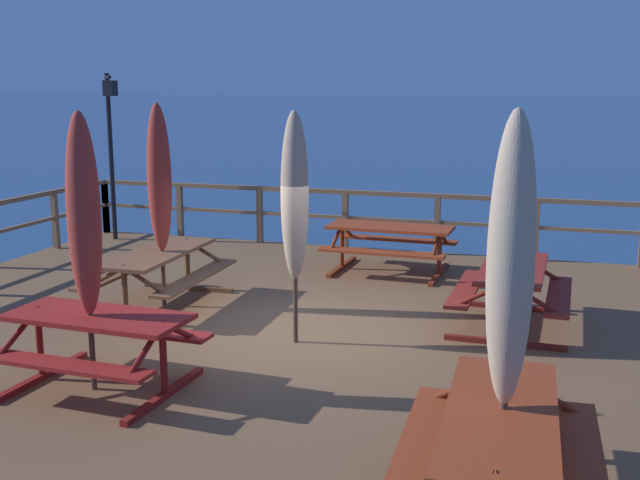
% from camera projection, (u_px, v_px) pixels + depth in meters
% --- Properties ---
extents(ground_plane, '(600.00, 600.00, 0.00)m').
position_uv_depth(ground_plane, '(301.00, 381.00, 9.53)').
color(ground_plane, navy).
extents(wooden_deck, '(12.22, 10.17, 0.64)m').
position_uv_depth(wooden_deck, '(301.00, 356.00, 9.47)').
color(wooden_deck, brown).
rests_on(wooden_deck, ground).
extents(railing_waterside_far, '(12.02, 0.10, 1.09)m').
position_uv_depth(railing_waterside_far, '(391.00, 211.00, 13.87)').
color(railing_waterside_far, brown).
rests_on(railing_waterside_far, wooden_deck).
extents(picnic_table_mid_centre, '(1.46, 2.17, 0.78)m').
position_uv_depth(picnic_table_mid_centre, '(158.00, 266.00, 10.40)').
color(picnic_table_mid_centre, brown).
rests_on(picnic_table_mid_centre, wooden_deck).
extents(picnic_table_back_right, '(1.85, 1.46, 0.78)m').
position_uv_depth(picnic_table_back_right, '(99.00, 335.00, 7.53)').
color(picnic_table_back_right, maroon).
rests_on(picnic_table_back_right, wooden_deck).
extents(picnic_table_front_right, '(1.43, 1.91, 0.78)m').
position_uv_depth(picnic_table_front_right, '(512.00, 283.00, 9.51)').
color(picnic_table_front_right, maroon).
rests_on(picnic_table_front_right, wooden_deck).
extents(picnic_table_back_left, '(1.49, 2.16, 0.78)m').
position_uv_depth(picnic_table_back_left, '(500.00, 439.00, 5.29)').
color(picnic_table_back_left, '#993819').
rests_on(picnic_table_back_left, wooden_deck).
extents(picnic_table_front_left, '(2.00, 1.44, 0.78)m').
position_uv_depth(picnic_table_front_left, '(390.00, 238.00, 12.29)').
color(picnic_table_front_left, '#993819').
rests_on(picnic_table_front_left, wooden_deck).
extents(patio_umbrella_tall_mid_right, '(0.32, 0.32, 2.75)m').
position_uv_depth(patio_umbrella_tall_mid_right, '(159.00, 179.00, 10.18)').
color(patio_umbrella_tall_mid_right, '#4C3828').
rests_on(patio_umbrella_tall_mid_right, wooden_deck).
extents(patio_umbrella_tall_front, '(0.32, 0.32, 2.74)m').
position_uv_depth(patio_umbrella_tall_front, '(84.00, 216.00, 7.28)').
color(patio_umbrella_tall_front, '#4C3828').
rests_on(patio_umbrella_tall_front, wooden_deck).
extents(patio_umbrella_tall_back_left, '(0.32, 0.32, 2.70)m').
position_uv_depth(patio_umbrella_tall_back_left, '(295.00, 197.00, 8.69)').
color(patio_umbrella_tall_back_left, '#4C3828').
rests_on(patio_umbrella_tall_back_left, wooden_deck).
extents(patio_umbrella_short_back, '(0.32, 0.32, 2.82)m').
position_uv_depth(patio_umbrella_short_back, '(511.00, 263.00, 5.10)').
color(patio_umbrella_short_back, '#4C3828').
rests_on(patio_umbrella_short_back, wooden_deck).
extents(lamp_post_hooked, '(0.49, 0.58, 3.20)m').
position_uv_depth(lamp_post_hooked, '(111.00, 132.00, 14.53)').
color(lamp_post_hooked, black).
rests_on(lamp_post_hooked, wooden_deck).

